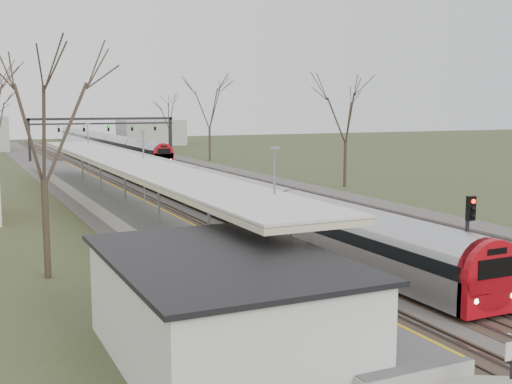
{
  "coord_description": "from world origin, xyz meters",
  "views": [
    {
      "loc": [
        -19.47,
        -9.22,
        7.68
      ],
      "look_at": [
        -1.39,
        29.18,
        2.0
      ],
      "focal_mm": 45.0,
      "sensor_mm": 36.0,
      "label": 1
    }
  ],
  "objects_px": {
    "train_near": "(147,170)",
    "signal_post": "(468,229)",
    "passenger": "(248,247)",
    "train_far": "(102,141)"
  },
  "relations": [
    {
      "from": "train_near",
      "to": "passenger",
      "type": "distance_m",
      "value": 38.11
    },
    {
      "from": "train_near",
      "to": "train_far",
      "type": "relative_size",
      "value": 1.2
    },
    {
      "from": "train_near",
      "to": "passenger",
      "type": "height_order",
      "value": "train_near"
    },
    {
      "from": "train_far",
      "to": "signal_post",
      "type": "distance_m",
      "value": 96.32
    },
    {
      "from": "passenger",
      "to": "signal_post",
      "type": "relative_size",
      "value": 0.45
    },
    {
      "from": "train_near",
      "to": "signal_post",
      "type": "xyz_separation_m",
      "value": [
        1.75,
        -41.67,
        1.25
      ]
    },
    {
      "from": "train_near",
      "to": "train_far",
      "type": "distance_m",
      "value": 54.95
    },
    {
      "from": "train_near",
      "to": "passenger",
      "type": "bearing_deg",
      "value": -99.46
    },
    {
      "from": "train_far",
      "to": "passenger",
      "type": "height_order",
      "value": "train_far"
    },
    {
      "from": "train_near",
      "to": "train_far",
      "type": "bearing_deg",
      "value": 82.68
    }
  ]
}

